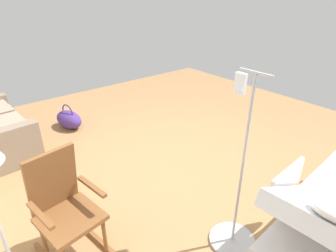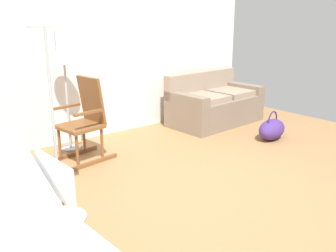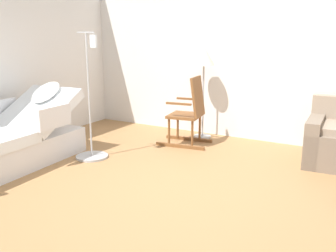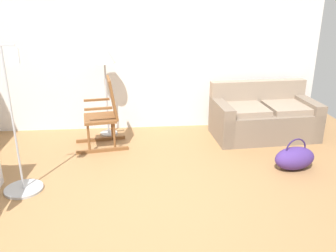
% 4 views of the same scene
% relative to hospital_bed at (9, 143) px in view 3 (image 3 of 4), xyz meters
% --- Properties ---
extents(ground_plane, '(7.16, 7.16, 0.00)m').
position_rel_hospital_bed_xyz_m(ground_plane, '(2.13, 0.23, -0.30)').
color(ground_plane, '#9E7247').
extents(back_wall, '(5.92, 0.10, 2.70)m').
position_rel_hospital_bed_xyz_m(back_wall, '(2.13, 2.84, 1.05)').
color(back_wall, white).
rests_on(back_wall, ground).
extents(hospital_bed, '(1.10, 2.12, 1.04)m').
position_rel_hospital_bed_xyz_m(hospital_bed, '(0.00, 0.00, 0.00)').
color(hospital_bed, silver).
rests_on(hospital_bed, ground).
extents(rocking_chair, '(0.82, 0.58, 1.05)m').
position_rel_hospital_bed_xyz_m(rocking_chair, '(1.55, 2.02, 0.20)').
color(rocking_chair, brown).
rests_on(rocking_chair, ground).
extents(floor_lamp, '(0.34, 0.34, 1.48)m').
position_rel_hospital_bed_xyz_m(floor_lamp, '(1.55, 2.50, 0.92)').
color(floor_lamp, '#B2B5BA').
rests_on(floor_lamp, ground).
extents(iv_pole, '(0.44, 0.44, 1.69)m').
position_rel_hospital_bed_xyz_m(iv_pole, '(0.69, 0.78, -0.06)').
color(iv_pole, '#B2B5BA').
rests_on(iv_pole, ground).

